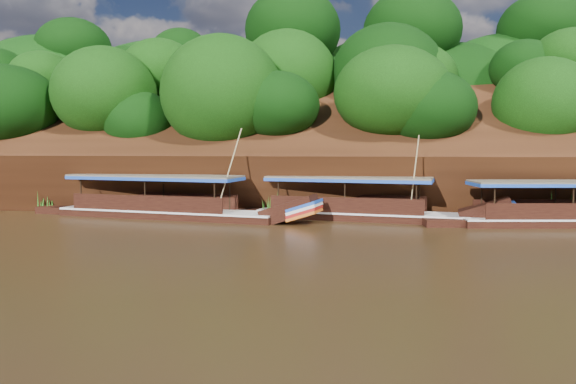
# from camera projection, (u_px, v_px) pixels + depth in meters

# --- Properties ---
(ground) EXTENTS (160.00, 160.00, 0.00)m
(ground) POSITION_uv_depth(u_px,v_px,m) (354.00, 244.00, 25.22)
(ground) COLOR black
(ground) RESTS_ON ground
(riverbank) EXTENTS (120.00, 30.06, 19.40)m
(riverbank) POSITION_uv_depth(u_px,v_px,m) (353.00, 175.00, 47.56)
(riverbank) COLOR black
(riverbank) RESTS_ON ground
(boat_1) EXTENTS (14.84, 4.83, 5.44)m
(boat_1) POSITION_uv_depth(u_px,v_px,m) (374.00, 210.00, 32.98)
(boat_1) COLOR black
(boat_1) RESTS_ON ground
(boat_2) EXTENTS (16.58, 5.35, 5.87)m
(boat_2) POSITION_uv_depth(u_px,v_px,m) (180.00, 209.00, 33.81)
(boat_2) COLOR black
(boat_2) RESTS_ON ground
(reeds) EXTENTS (49.93, 2.33, 2.29)m
(reeds) POSITION_uv_depth(u_px,v_px,m) (313.00, 202.00, 34.80)
(reeds) COLOR #2E741D
(reeds) RESTS_ON ground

